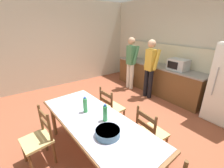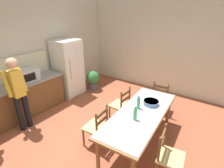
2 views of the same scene
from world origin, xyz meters
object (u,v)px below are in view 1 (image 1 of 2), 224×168
at_px(person_at_sink, 131,61).
at_px(chair_side_far_right, 150,133).
at_px(chair_side_near_left, 39,139).
at_px(microwave, 178,64).
at_px(serving_bowl, 108,132).
at_px(person_at_counter, 150,66).
at_px(chair_side_far_left, 111,108).
at_px(dining_table, 95,124).
at_px(bottle_near_centre, 85,105).
at_px(bottle_off_centre, 105,113).

bearing_deg(person_at_sink, chair_side_far_right, -125.53).
bearing_deg(chair_side_near_left, microwave, 83.50).
distance_m(serving_bowl, person_at_counter, 2.88).
height_order(chair_side_far_left, person_at_counter, person_at_counter).
relative_size(dining_table, serving_bowl, 7.15).
distance_m(bottle_near_centre, serving_bowl, 0.68).
bearing_deg(chair_side_near_left, person_at_counter, 93.40).
bearing_deg(serving_bowl, bottle_off_centre, 152.79).
relative_size(bottle_near_centre, chair_side_near_left, 0.30).
relative_size(bottle_off_centre, serving_bowl, 0.84).
bearing_deg(microwave, serving_bowl, -72.46).
bearing_deg(dining_table, bottle_off_centre, 47.29).
distance_m(bottle_near_centre, chair_side_far_right, 1.14).
distance_m(bottle_near_centre, chair_side_near_left, 0.87).
bearing_deg(bottle_near_centre, dining_table, 3.93).
bearing_deg(person_at_sink, serving_bowl, -136.88).
bearing_deg(dining_table, chair_side_far_right, 58.99).
distance_m(dining_table, serving_bowl, 0.42).
xyz_separation_m(bottle_off_centre, serving_bowl, (0.29, -0.15, -0.07)).
distance_m(bottle_near_centre, chair_side_far_left, 0.86).
bearing_deg(person_at_sink, chair_side_far_left, -142.05).
xyz_separation_m(dining_table, bottle_off_centre, (0.10, 0.11, 0.20)).
xyz_separation_m(microwave, serving_bowl, (0.94, -2.98, -0.25)).
bearing_deg(chair_side_far_left, chair_side_near_left, 89.60).
height_order(serving_bowl, chair_side_far_right, chair_side_far_right).
distance_m(chair_side_far_left, person_at_counter, 1.90).
relative_size(chair_side_near_left, person_at_counter, 0.53).
distance_m(dining_table, chair_side_far_left, 0.90).
height_order(bottle_off_centre, person_at_counter, person_at_counter).
distance_m(dining_table, bottle_near_centre, 0.34).
bearing_deg(serving_bowl, chair_side_far_left, 142.92).
relative_size(bottle_off_centre, person_at_sink, 0.16).
bearing_deg(chair_side_far_right, chair_side_near_left, 60.52).
bearing_deg(person_at_sink, bottle_near_centre, -146.20).
distance_m(chair_side_far_right, person_at_sink, 2.97).
xyz_separation_m(dining_table, person_at_counter, (-1.09, 2.42, 0.28)).
xyz_separation_m(bottle_off_centre, chair_side_far_right, (0.34, 0.63, -0.43)).
distance_m(chair_side_far_right, person_at_counter, 2.33).
bearing_deg(chair_side_far_left, person_at_sink, -56.27).
relative_size(dining_table, person_at_sink, 1.34).
bearing_deg(dining_table, person_at_counter, 114.22).
height_order(dining_table, person_at_counter, person_at_counter).
xyz_separation_m(bottle_near_centre, chair_side_far_left, (-0.27, 0.70, -0.43)).
relative_size(chair_side_far_left, person_at_sink, 0.53).
height_order(bottle_near_centre, person_at_sink, person_at_sink).
bearing_deg(bottle_near_centre, serving_bowl, -1.46).
bearing_deg(chair_side_near_left, serving_bowl, 31.99).
distance_m(microwave, person_at_counter, 0.76).
height_order(chair_side_near_left, person_at_counter, person_at_counter).
xyz_separation_m(serving_bowl, person_at_counter, (-1.49, 2.46, 0.16)).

